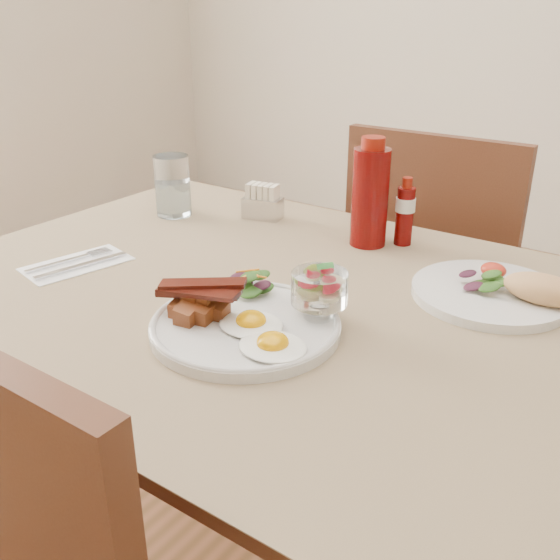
{
  "coord_description": "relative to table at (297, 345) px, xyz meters",
  "views": [
    {
      "loc": [
        0.5,
        -0.77,
        1.2
      ],
      "look_at": [
        0.02,
        -0.08,
        0.82
      ],
      "focal_mm": 40.0,
      "sensor_mm": 36.0,
      "label": 1
    }
  ],
  "objects": [
    {
      "name": "water_glass",
      "position": [
        -0.47,
        0.2,
        0.15
      ],
      "size": [
        0.08,
        0.08,
        0.13
      ],
      "color": "white",
      "rests_on": "table"
    },
    {
      "name": "ketchup_bottle",
      "position": [
        -0.02,
        0.29,
        0.19
      ],
      "size": [
        0.08,
        0.08,
        0.21
      ],
      "rotation": [
        0.0,
        0.0,
        0.16
      ],
      "color": "#560604",
      "rests_on": "table"
    },
    {
      "name": "second_plate",
      "position": [
        0.28,
        0.18,
        0.11
      ],
      "size": [
        0.27,
        0.25,
        0.06
      ],
      "rotation": [
        0.0,
        0.0,
        0.41
      ],
      "color": "silver",
      "rests_on": "table"
    },
    {
      "name": "main_plate",
      "position": [
        0.0,
        -0.14,
        0.1
      ],
      "size": [
        0.28,
        0.28,
        0.02
      ],
      "primitive_type": "cylinder",
      "color": "silver",
      "rests_on": "table"
    },
    {
      "name": "napkin_cutlery",
      "position": [
        -0.41,
        -0.12,
        0.09
      ],
      "size": [
        0.14,
        0.21,
        0.01
      ],
      "rotation": [
        0.0,
        0.0,
        -0.22
      ],
      "color": "white",
      "rests_on": "table"
    },
    {
      "name": "side_salad",
      "position": [
        -0.05,
        -0.06,
        0.12
      ],
      "size": [
        0.08,
        0.07,
        0.04
      ],
      "rotation": [
        0.0,
        0.0,
        0.35
      ],
      "color": "#244E15",
      "rests_on": "main_plate"
    },
    {
      "name": "fruit_cup",
      "position": [
        0.08,
        -0.06,
        0.15
      ],
      "size": [
        0.08,
        0.08,
        0.08
      ],
      "rotation": [
        0.0,
        0.0,
        0.34
      ],
      "color": "white",
      "rests_on": "main_plate"
    },
    {
      "name": "chair_far",
      "position": [
        0.0,
        0.66,
        -0.14
      ],
      "size": [
        0.42,
        0.42,
        0.93
      ],
      "color": "#4F2B19",
      "rests_on": "ground"
    },
    {
      "name": "hot_sauce_bottle",
      "position": [
        0.04,
        0.33,
        0.15
      ],
      "size": [
        0.04,
        0.04,
        0.14
      ],
      "rotation": [
        0.0,
        0.0,
        0.02
      ],
      "color": "#560604",
      "rests_on": "table"
    },
    {
      "name": "fried_eggs",
      "position": [
        0.05,
        -0.16,
        0.11
      ],
      "size": [
        0.17,
        0.13,
        0.03
      ],
      "rotation": [
        0.0,
        0.0,
        0.14
      ],
      "color": "white",
      "rests_on": "main_plate"
    },
    {
      "name": "sugar_caddy",
      "position": [
        -0.29,
        0.3,
        0.12
      ],
      "size": [
        0.09,
        0.06,
        0.08
      ],
      "rotation": [
        0.0,
        0.0,
        0.22
      ],
      "color": "silver",
      "rests_on": "table"
    },
    {
      "name": "bacon_potato_pile",
      "position": [
        -0.06,
        -0.17,
        0.13
      ],
      "size": [
        0.14,
        0.09,
        0.05
      ],
      "rotation": [
        0.0,
        0.0,
        -0.12
      ],
      "color": "brown",
      "rests_on": "main_plate"
    },
    {
      "name": "table",
      "position": [
        0.0,
        0.0,
        0.0
      ],
      "size": [
        1.33,
        0.88,
        0.75
      ],
      "color": "#4F2B19",
      "rests_on": "ground"
    }
  ]
}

